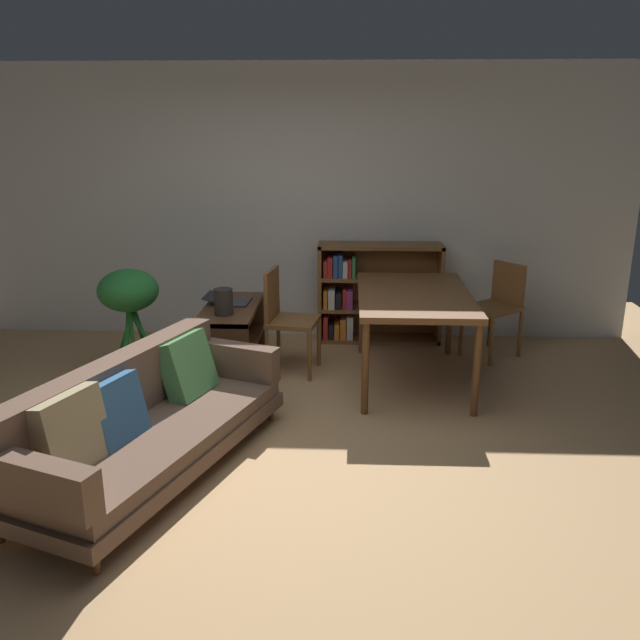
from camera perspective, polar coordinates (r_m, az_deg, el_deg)
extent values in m
plane|color=tan|center=(4.56, -5.03, -11.48)|extent=(8.16, 8.16, 0.00)
cube|color=silver|center=(6.75, -2.35, 9.95)|extent=(6.80, 0.10, 2.70)
cylinder|color=brown|center=(5.01, -4.22, -8.07)|extent=(0.04, 0.04, 0.11)
cylinder|color=brown|center=(3.66, -18.75, -19.26)|extent=(0.04, 0.04, 0.11)
cylinder|color=brown|center=(5.31, -10.46, -6.81)|extent=(0.04, 0.04, 0.11)
cylinder|color=brown|center=(4.07, -25.86, -16.19)|extent=(0.04, 0.04, 0.11)
cube|color=brown|center=(4.40, -13.84, -10.73)|extent=(1.44, 2.19, 0.10)
cube|color=brown|center=(4.36, -13.93, -9.57)|extent=(1.38, 2.11, 0.10)
cube|color=brown|center=(4.43, -17.21, -5.77)|extent=(0.87, 1.91, 0.41)
cube|color=brown|center=(5.01, -7.54, -3.41)|extent=(0.74, 0.39, 0.26)
cube|color=brown|center=(3.66, -23.31, -12.78)|extent=(0.74, 0.39, 0.26)
cube|color=tan|center=(3.95, -20.70, -9.06)|extent=(0.35, 0.48, 0.46)
cube|color=#336093|center=(4.20, -17.28, -7.50)|extent=(0.34, 0.44, 0.41)
cube|color=#4C894C|center=(4.75, -11.35, -3.93)|extent=(0.39, 0.49, 0.45)
cube|color=#56351E|center=(6.32, -6.84, -0.32)|extent=(0.45, 0.04, 0.61)
cube|color=#56351E|center=(5.40, -8.49, -3.40)|extent=(0.45, 0.04, 0.61)
cube|color=#56351E|center=(5.86, -7.59, -1.90)|extent=(0.45, 0.99, 0.04)
cube|color=#56351E|center=(5.77, -7.71, 0.96)|extent=(0.45, 1.03, 0.04)
cube|color=#56351E|center=(5.95, -7.49, -4.36)|extent=(0.45, 0.99, 0.04)
cube|color=#333338|center=(5.87, -7.11, 1.55)|extent=(0.21, 0.32, 0.02)
cube|color=black|center=(5.90, -8.94, 1.91)|extent=(0.20, 0.30, 0.06)
cylinder|color=#2D2823|center=(5.51, -8.32, 1.57)|extent=(0.16, 0.16, 0.22)
cylinder|color=slate|center=(5.50, -8.34, 2.01)|extent=(0.09, 0.09, 0.01)
cylinder|color=#333338|center=(6.03, -15.68, -3.80)|extent=(0.34, 0.34, 0.19)
cylinder|color=#287A33|center=(5.91, -14.96, -1.12)|extent=(0.24, 0.05, 0.42)
cylinder|color=#287A33|center=(5.96, -15.40, -0.26)|extent=(0.13, 0.17, 0.56)
cylinder|color=#287A33|center=(6.03, -16.25, 0.00)|extent=(0.16, 0.24, 0.60)
cylinder|color=#287A33|center=(5.98, -16.44, -1.34)|extent=(0.17, 0.07, 0.35)
cylinder|color=#287A33|center=(5.88, -16.30, -1.38)|extent=(0.09, 0.19, 0.41)
cylinder|color=#287A33|center=(5.86, -15.89, -1.02)|extent=(0.08, 0.15, 0.47)
ellipsoid|color=#287A33|center=(5.83, -16.21, 2.47)|extent=(0.51, 0.51, 0.36)
cylinder|color=brown|center=(6.32, 3.65, 0.34)|extent=(0.06, 0.06, 0.73)
cylinder|color=brown|center=(5.00, 3.92, -4.21)|extent=(0.06, 0.06, 0.73)
cylinder|color=brown|center=(6.39, 11.11, 0.24)|extent=(0.06, 0.06, 0.73)
cylinder|color=brown|center=(5.09, 13.34, -4.26)|extent=(0.06, 0.06, 0.73)
cube|color=brown|center=(5.57, 8.12, 2.10)|extent=(0.93, 1.50, 0.05)
cylinder|color=brown|center=(6.20, 14.54, -1.87)|extent=(0.04, 0.04, 0.45)
cylinder|color=brown|center=(6.42, 12.07, -1.06)|extent=(0.04, 0.04, 0.45)
cylinder|color=brown|center=(6.52, 16.86, -1.14)|extent=(0.04, 0.04, 0.45)
cylinder|color=brown|center=(6.73, 14.44, -0.40)|extent=(0.04, 0.04, 0.45)
cube|color=brown|center=(6.39, 14.65, 1.00)|extent=(0.60, 0.59, 0.04)
cube|color=brown|center=(6.50, 15.95, 3.09)|extent=(0.25, 0.30, 0.38)
cylinder|color=brown|center=(6.01, -0.10, -1.93)|extent=(0.04, 0.04, 0.45)
cylinder|color=brown|center=(5.65, -0.90, -3.17)|extent=(0.04, 0.04, 0.45)
cylinder|color=brown|center=(6.10, -3.60, -1.69)|extent=(0.04, 0.04, 0.45)
cylinder|color=brown|center=(5.74, -4.61, -2.90)|extent=(0.04, 0.04, 0.45)
cube|color=brown|center=(5.80, -2.33, -0.14)|extent=(0.48, 0.49, 0.04)
cube|color=brown|center=(5.78, -4.19, 2.25)|extent=(0.10, 0.39, 0.44)
cube|color=brown|center=(6.66, 0.02, 2.40)|extent=(0.04, 0.33, 0.99)
cube|color=brown|center=(6.72, 10.23, 2.25)|extent=(0.04, 0.33, 0.99)
cube|color=brown|center=(6.56, 5.25, 6.38)|extent=(1.23, 0.33, 0.04)
cube|color=brown|center=(6.80, 5.04, -1.57)|extent=(1.23, 0.33, 0.04)
cube|color=brown|center=(6.81, 5.09, 2.65)|extent=(1.19, 0.04, 0.99)
cube|color=brown|center=(6.71, 5.11, 1.02)|extent=(1.19, 0.32, 0.04)
cube|color=brown|center=(6.63, 5.18, 3.66)|extent=(1.19, 0.32, 0.04)
cube|color=red|center=(6.74, 0.52, -0.47)|extent=(0.04, 0.27, 0.23)
cube|color=black|center=(6.74, 0.98, -0.84)|extent=(0.05, 0.23, 0.15)
cube|color=orange|center=(6.74, 1.47, -0.82)|extent=(0.05, 0.23, 0.16)
cube|color=orange|center=(6.73, 2.00, -0.63)|extent=(0.06, 0.21, 0.21)
cube|color=silver|center=(6.73, 2.59, -0.52)|extent=(0.06, 0.25, 0.23)
cube|color=orange|center=(6.65, 0.49, 1.92)|extent=(0.04, 0.23, 0.18)
cube|color=silver|center=(6.66, 1.01, 1.97)|extent=(0.07, 0.27, 0.19)
cube|color=black|center=(6.66, 1.62, 1.84)|extent=(0.06, 0.28, 0.16)
cube|color=red|center=(6.64, 2.12, 1.96)|extent=(0.03, 0.21, 0.20)
cube|color=#993884|center=(6.66, 2.55, 1.94)|extent=(0.06, 0.28, 0.19)
cube|color=red|center=(6.57, 0.49, 4.53)|extent=(0.03, 0.22, 0.17)
cube|color=red|center=(6.57, 0.88, 4.66)|extent=(0.05, 0.22, 0.20)
cube|color=#2D5199|center=(6.57, 1.37, 4.74)|extent=(0.04, 0.22, 0.22)
cube|color=#2D5199|center=(6.58, 1.79, 4.80)|extent=(0.04, 0.27, 0.23)
cube|color=silver|center=(6.58, 2.19, 4.50)|extent=(0.05, 0.24, 0.16)
cube|color=red|center=(6.57, 2.59, 4.56)|extent=(0.03, 0.21, 0.18)
cube|color=#337F47|center=(6.57, 2.92, 4.68)|extent=(0.03, 0.22, 0.21)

